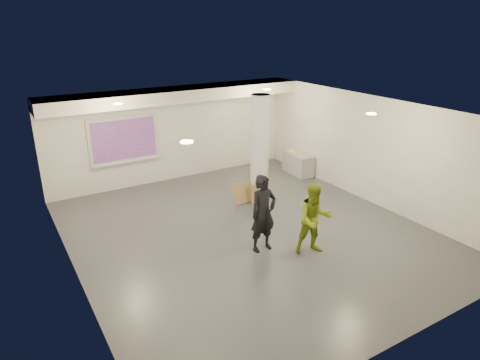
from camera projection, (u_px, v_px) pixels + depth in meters
floor at (248, 232)px, 10.50m from camera, size 8.00×9.00×0.01m
ceiling at (249, 111)px, 9.44m from camera, size 8.00×9.00×0.01m
wall_back at (173, 134)px, 13.58m from camera, size 8.00×0.01×3.00m
wall_front at (410, 263)px, 6.37m from camera, size 8.00×0.01×3.00m
wall_left at (69, 213)px, 8.04m from camera, size 0.01×9.00×3.00m
wall_right at (370, 150)px, 11.91m from camera, size 0.01×9.00×3.00m
soffit_band at (178, 94)px, 12.67m from camera, size 8.00×1.10×0.36m
downlight_nw at (118, 104)px, 10.39m from camera, size 0.22×0.22×0.02m
downlight_ne at (267, 90)px, 12.52m from camera, size 0.22×0.22×0.02m
downlight_sw at (187, 142)px, 7.19m from camera, size 0.22×0.22×0.02m
downlight_se at (371, 114)px, 9.32m from camera, size 0.22×0.22×0.02m
column at (260, 147)px, 12.14m from camera, size 0.52×0.52×3.00m
projection_screen at (124, 140)px, 12.75m from camera, size 2.10×0.13×1.42m
credenza at (298, 163)px, 14.41m from camera, size 0.59×1.24×0.70m
papers_stack at (295, 151)px, 14.49m from camera, size 0.35×0.42×0.02m
postit_pad at (296, 152)px, 14.41m from camera, size 0.19×0.26×0.03m
cardboard_back at (257, 193)px, 12.19m from camera, size 0.50×0.26×0.54m
cardboard_front at (243, 193)px, 12.11m from camera, size 0.55×0.22×0.60m
woman at (263, 214)px, 9.43m from camera, size 0.66×0.45×1.78m
man at (314, 219)px, 9.35m from camera, size 0.96×0.86×1.64m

